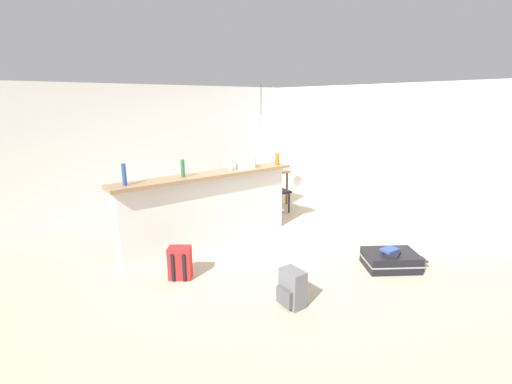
# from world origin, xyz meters

# --- Properties ---
(ground_plane) EXTENTS (13.00, 13.00, 0.05)m
(ground_plane) POSITION_xyz_m (0.00, 0.00, -0.03)
(ground_plane) COLOR #BCAD8E
(wall_back) EXTENTS (6.60, 0.10, 2.50)m
(wall_back) POSITION_xyz_m (0.00, 3.05, 1.25)
(wall_back) COLOR silver
(wall_back) RESTS_ON ground_plane
(wall_right) EXTENTS (0.10, 6.00, 2.50)m
(wall_right) POSITION_xyz_m (3.05, 0.30, 1.25)
(wall_right) COLOR silver
(wall_right) RESTS_ON ground_plane
(partition_half_wall) EXTENTS (2.80, 0.20, 1.08)m
(partition_half_wall) POSITION_xyz_m (-0.62, 0.45, 0.54)
(partition_half_wall) COLOR silver
(partition_half_wall) RESTS_ON ground_plane
(bar_countertop) EXTENTS (2.96, 0.40, 0.05)m
(bar_countertop) POSITION_xyz_m (-0.62, 0.45, 1.10)
(bar_countertop) COLOR #93704C
(bar_countertop) RESTS_ON partition_half_wall
(bottle_blue) EXTENTS (0.06, 0.06, 0.29)m
(bottle_blue) POSITION_xyz_m (-1.86, 0.43, 1.27)
(bottle_blue) COLOR #284C89
(bottle_blue) RESTS_ON bar_countertop
(bottle_green) EXTENTS (0.06, 0.06, 0.25)m
(bottle_green) POSITION_xyz_m (-1.03, 0.45, 1.25)
(bottle_green) COLOR #2D6B38
(bottle_green) RESTS_ON bar_countertop
(bottle_white) EXTENTS (0.06, 0.06, 0.23)m
(bottle_white) POSITION_xyz_m (-0.22, 0.43, 1.24)
(bottle_white) COLOR silver
(bottle_white) RESTS_ON bar_countertop
(bottle_amber) EXTENTS (0.07, 0.07, 0.20)m
(bottle_amber) POSITION_xyz_m (0.67, 0.36, 1.23)
(bottle_amber) COLOR #9E661E
(bottle_amber) RESTS_ON bar_countertop
(grocery_bag) EXTENTS (0.26, 0.18, 0.22)m
(grocery_bag) POSITION_xyz_m (0.06, 0.43, 1.24)
(grocery_bag) COLOR silver
(grocery_bag) RESTS_ON bar_countertop
(dining_table) EXTENTS (1.10, 0.80, 0.74)m
(dining_table) POSITION_xyz_m (1.33, 1.69, 0.65)
(dining_table) COLOR brown
(dining_table) RESTS_ON ground_plane
(dining_chair_near_partition) EXTENTS (0.44, 0.44, 0.93)m
(dining_chair_near_partition) POSITION_xyz_m (1.31, 1.13, 0.52)
(dining_chair_near_partition) COLOR black
(dining_chair_near_partition) RESTS_ON ground_plane
(dining_chair_far_side) EXTENTS (0.42, 0.42, 0.93)m
(dining_chair_far_side) POSITION_xyz_m (1.39, 2.28, 0.52)
(dining_chair_far_side) COLOR black
(dining_chair_far_side) RESTS_ON ground_plane
(pendant_lamp) EXTENTS (0.34, 0.34, 0.79)m
(pendant_lamp) POSITION_xyz_m (1.39, 1.71, 1.82)
(pendant_lamp) COLOR black
(suitcase_flat_black) EXTENTS (0.87, 0.80, 0.22)m
(suitcase_flat_black) POSITION_xyz_m (0.89, -1.75, 0.11)
(suitcase_flat_black) COLOR black
(suitcase_flat_black) RESTS_ON ground_plane
(backpack_grey) EXTENTS (0.26, 0.28, 0.42)m
(backpack_grey) POSITION_xyz_m (-0.80, -1.61, 0.20)
(backpack_grey) COLOR slate
(backpack_grey) RESTS_ON ground_plane
(backpack_red) EXTENTS (0.34, 0.34, 0.42)m
(backpack_red) POSITION_xyz_m (-1.48, -0.29, 0.20)
(backpack_red) COLOR red
(backpack_red) RESTS_ON ground_plane
(book_stack) EXTENTS (0.26, 0.25, 0.06)m
(book_stack) POSITION_xyz_m (0.85, -1.77, 0.25)
(book_stack) COLOR black
(book_stack) RESTS_ON suitcase_flat_black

